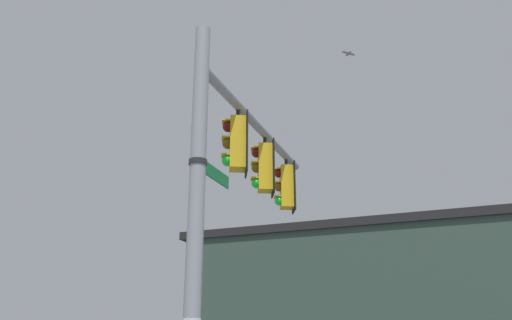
% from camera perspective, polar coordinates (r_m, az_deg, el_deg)
% --- Properties ---
extents(signal_pole, '(0.26, 0.26, 7.36)m').
position_cam_1_polar(signal_pole, '(8.27, -6.49, -8.18)').
color(signal_pole, gray).
rests_on(signal_pole, ground).
extents(mast_arm, '(5.16, 2.54, 0.19)m').
position_cam_1_polar(mast_arm, '(11.60, 0.28, 3.48)').
color(mast_arm, gray).
extents(traffic_light_nearest_pole, '(0.54, 0.49, 1.31)m').
position_cam_1_polar(traffic_light_nearest_pole, '(10.30, -2.08, 1.78)').
color(traffic_light_nearest_pole, black).
extents(traffic_light_mid_inner, '(0.54, 0.49, 1.31)m').
position_cam_1_polar(traffic_light_mid_inner, '(11.67, 0.86, -0.83)').
color(traffic_light_mid_inner, black).
extents(traffic_light_mid_outer, '(0.54, 0.49, 1.31)m').
position_cam_1_polar(traffic_light_mid_outer, '(13.08, 3.18, -2.87)').
color(traffic_light_mid_outer, black).
extents(street_name_sign, '(1.25, 0.67, 0.22)m').
position_cam_1_polar(street_name_sign, '(8.88, -5.21, -0.94)').
color(street_name_sign, '#147238').
extents(bird_flying, '(0.27, 0.38, 0.08)m').
position_cam_1_polar(bird_flying, '(14.97, 9.79, 11.11)').
color(bird_flying, gray).
extents(storefront_building, '(11.18, 14.29, 6.37)m').
position_cam_1_polar(storefront_building, '(21.29, 11.79, -16.05)').
color(storefront_building, '#33473D').
rests_on(storefront_building, ground).
extents(tree_by_storefront, '(4.31, 4.31, 6.51)m').
position_cam_1_polar(tree_by_storefront, '(25.61, 3.71, -14.31)').
color(tree_by_storefront, '#4C3823').
rests_on(tree_by_storefront, ground).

